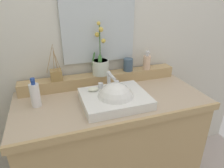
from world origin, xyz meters
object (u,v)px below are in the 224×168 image
object	(u,v)px
potted_plant	(100,64)
tumbler_cup	(128,65)
sink_basin	(115,100)
reed_diffuser	(56,75)
soap_dispenser	(147,62)
lotion_bottle	(35,95)
soap_bar	(93,89)

from	to	relation	value
potted_plant	tumbler_cup	world-z (taller)	potted_plant
sink_basin	potted_plant	distance (m)	0.33
reed_diffuser	soap_dispenser	bearing A→B (deg)	-0.83
tumbler_cup	lotion_bottle	distance (m)	0.69
potted_plant	lotion_bottle	world-z (taller)	potted_plant
soap_bar	soap_dispenser	bearing A→B (deg)	21.52
sink_basin	soap_bar	distance (m)	0.15
soap_bar	lotion_bottle	xyz separation A→B (m)	(-0.35, 0.03, 0.01)
soap_dispenser	lotion_bottle	bearing A→B (deg)	-168.97
tumbler_cup	reed_diffuser	distance (m)	0.53
soap_bar	lotion_bottle	bearing A→B (deg)	175.69
sink_basin	reed_diffuser	xyz separation A→B (m)	(-0.32, 0.29, 0.09)
sink_basin	tumbler_cup	size ratio (longest dim) A/B	4.29
sink_basin	soap_bar	size ratio (longest dim) A/B	5.74
tumbler_cup	soap_bar	bearing A→B (deg)	-147.98
soap_dispenser	tumbler_cup	xyz separation A→B (m)	(-0.15, 0.02, -0.01)
sink_basin	potted_plant	bearing A→B (deg)	91.18
potted_plant	sink_basin	bearing A→B (deg)	-88.82
reed_diffuser	lotion_bottle	distance (m)	0.22
sink_basin	soap_dispenser	xyz separation A→B (m)	(0.36, 0.28, 0.12)
soap_bar	potted_plant	bearing A→B (deg)	62.37
potted_plant	reed_diffuser	distance (m)	0.31
tumbler_cup	reed_diffuser	size ratio (longest dim) A/B	0.38
potted_plant	soap_dispenser	size ratio (longest dim) A/B	2.57
sink_basin	potted_plant	xyz separation A→B (m)	(-0.01, 0.30, 0.13)
sink_basin	lotion_bottle	world-z (taller)	lotion_bottle
soap_dispenser	lotion_bottle	size ratio (longest dim) A/B	0.80
soap_bar	soap_dispenser	xyz separation A→B (m)	(0.47, 0.19, 0.07)
potted_plant	soap_dispenser	distance (m)	0.37
sink_basin	soap_dispenser	distance (m)	0.47
soap_bar	lotion_bottle	size ratio (longest dim) A/B	0.39
tumbler_cup	reed_diffuser	world-z (taller)	reed_diffuser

